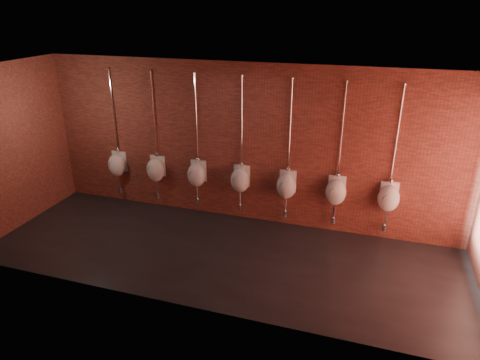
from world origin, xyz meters
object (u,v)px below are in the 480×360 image
object	(u,v)px
urinal_1	(156,169)
urinal_6	(389,198)
urinal_4	(287,185)
urinal_3	(240,179)
urinal_5	(336,191)
urinal_2	(197,174)
urinal_0	(117,164)

from	to	relation	value
urinal_1	urinal_6	world-z (taller)	same
urinal_4	urinal_3	bearing A→B (deg)	180.00
urinal_3	urinal_5	world-z (taller)	same
urinal_4	urinal_1	bearing A→B (deg)	180.00
urinal_2	urinal_5	xyz separation A→B (m)	(2.84, 0.00, 0.00)
urinal_3	urinal_5	size ratio (longest dim) A/B	1.00
urinal_1	urinal_2	xyz separation A→B (m)	(0.95, 0.00, 0.00)
urinal_3	urinal_6	xyz separation A→B (m)	(2.84, 0.00, 0.00)
urinal_4	urinal_6	world-z (taller)	same
urinal_1	urinal_4	size ratio (longest dim) A/B	1.00
urinal_1	urinal_5	bearing A→B (deg)	0.00
urinal_4	urinal_6	distance (m)	1.89
urinal_2	urinal_3	distance (m)	0.95
urinal_0	urinal_2	size ratio (longest dim) A/B	1.00
urinal_1	urinal_4	xyz separation A→B (m)	(2.84, 0.00, 0.00)
urinal_5	urinal_6	world-z (taller)	same
urinal_3	urinal_5	distance (m)	1.89
urinal_4	urinal_5	size ratio (longest dim) A/B	1.00
urinal_0	urinal_4	world-z (taller)	same
urinal_1	urinal_2	distance (m)	0.95
urinal_0	urinal_4	size ratio (longest dim) A/B	1.00
urinal_5	urinal_1	bearing A→B (deg)	180.00
urinal_3	urinal_4	world-z (taller)	same
urinal_5	urinal_6	bearing A→B (deg)	0.00
urinal_2	urinal_5	world-z (taller)	same
urinal_3	urinal_5	bearing A→B (deg)	0.00
urinal_0	urinal_3	distance (m)	2.84
urinal_1	urinal_3	bearing A→B (deg)	0.00
urinal_2	urinal_6	size ratio (longest dim) A/B	1.00
urinal_4	urinal_6	bearing A→B (deg)	0.00
urinal_4	urinal_5	world-z (taller)	same
urinal_0	urinal_2	distance (m)	1.89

